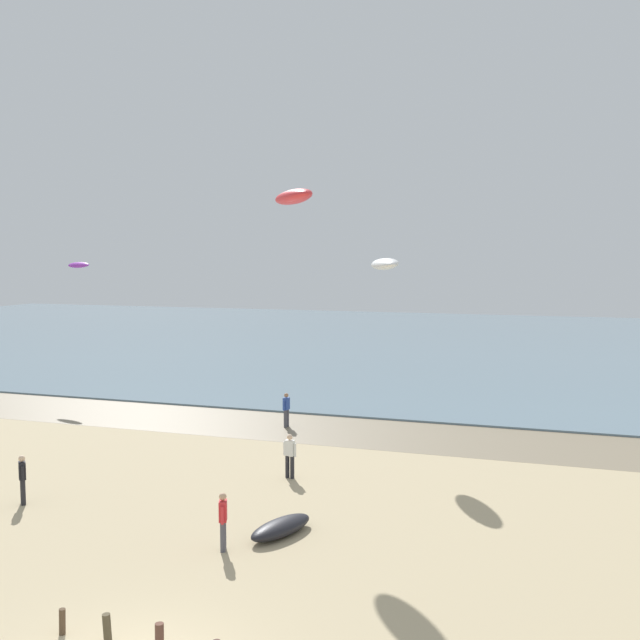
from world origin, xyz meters
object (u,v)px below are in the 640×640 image
person_left_flank (286,409)px  grounded_kite (281,527)px  person_nearest_camera (290,455)px  person_mid_beach (22,478)px  kite_aloft_0 (79,265)px  person_right_flank (223,520)px  kite_aloft_1 (385,264)px  kite_aloft_6 (293,197)px

person_left_flank → grounded_kite: size_ratio=0.69×
person_nearest_camera → grounded_kite: size_ratio=0.69×
person_mid_beach → kite_aloft_0: (-11.30, 18.81, 7.03)m
person_right_flank → grounded_kite: person_right_flank is taller
kite_aloft_0 → person_left_flank: bearing=-1.5°
person_nearest_camera → kite_aloft_0: (-19.03, 13.26, 7.03)m
person_mid_beach → kite_aloft_1: 17.29m
person_left_flank → grounded_kite: (4.76, -13.21, -0.67)m
person_mid_beach → person_right_flank: (8.26, -1.46, 0.00)m
person_left_flank → grounded_kite: bearing=-70.2°
person_nearest_camera → person_mid_beach: bearing=-144.3°
person_right_flank → grounded_kite: (1.19, 1.57, -0.67)m
kite_aloft_0 → kite_aloft_1: (21.19, -6.61, 0.20)m
kite_aloft_6 → person_nearest_camera: bearing=154.3°
person_nearest_camera → kite_aloft_1: size_ratio=0.53×
kite_aloft_1 → kite_aloft_6: (-2.34, -5.65, 2.64)m
person_nearest_camera → person_right_flank: bearing=-85.7°
person_nearest_camera → person_left_flank: bearing=111.4°
person_left_flank → kite_aloft_6: size_ratio=0.49×
person_left_flank → person_mid_beach: bearing=-109.4°
person_right_flank → kite_aloft_1: bearing=83.2°
kite_aloft_0 → kite_aloft_6: kite_aloft_6 is taller
person_mid_beach → kite_aloft_1: bearing=51.0°
person_left_flank → kite_aloft_0: size_ratio=0.87×
kite_aloft_6 → kite_aloft_0: bearing=20.8°
person_mid_beach → kite_aloft_6: 14.04m
person_mid_beach → person_right_flank: 8.38m
kite_aloft_1 → kite_aloft_6: kite_aloft_6 is taller
person_nearest_camera → kite_aloft_1: bearing=72.0°
person_right_flank → kite_aloft_0: size_ratio=0.87×
person_nearest_camera → kite_aloft_6: (-0.19, 1.00, 9.87)m
person_nearest_camera → person_mid_beach: (-7.73, -5.55, 0.00)m
person_left_flank → kite_aloft_6: (2.86, -6.76, 9.87)m
person_left_flank → kite_aloft_6: 12.30m
person_mid_beach → person_left_flank: (4.69, 13.32, 0.00)m
person_left_flank → kite_aloft_1: size_ratio=0.53×
kite_aloft_1 → person_mid_beach: bearing=114.7°
person_left_flank → person_right_flank: same height
person_nearest_camera → grounded_kite: (1.71, -5.44, -0.67)m
person_left_flank → kite_aloft_0: kite_aloft_0 is taller
person_mid_beach → person_right_flank: size_ratio=1.00×
grounded_kite → kite_aloft_1: kite_aloft_1 is taller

